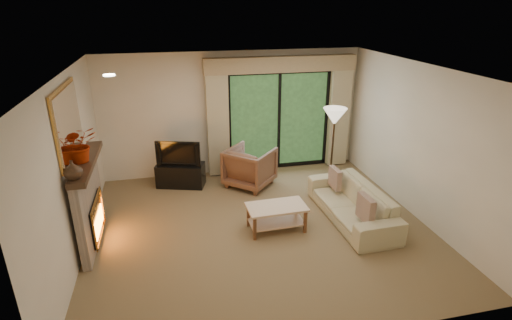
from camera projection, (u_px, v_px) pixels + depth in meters
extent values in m
plane|color=olive|center=(260.00, 227.00, 6.67)|extent=(5.50, 5.50, 0.00)
plane|color=silver|center=(261.00, 70.00, 5.71)|extent=(5.50, 5.50, 0.00)
plane|color=beige|center=(233.00, 114.00, 8.45)|extent=(5.00, 0.00, 5.00)
plane|color=beige|center=(319.00, 244.00, 3.93)|extent=(5.00, 0.00, 5.00)
plane|color=beige|center=(71.00, 171.00, 5.62)|extent=(0.00, 5.00, 5.00)
plane|color=beige|center=(418.00, 142.00, 6.76)|extent=(0.00, 5.00, 5.00)
cube|color=tan|center=(218.00, 121.00, 8.27)|extent=(0.45, 0.18, 2.35)
cube|color=tan|center=(339.00, 114.00, 8.83)|extent=(0.45, 0.18, 2.35)
cube|color=tan|center=(281.00, 64.00, 8.15)|extent=(3.20, 0.24, 0.32)
cube|color=black|center=(181.00, 175.00, 8.11)|extent=(1.03, 0.68, 0.47)
imported|color=black|center=(179.00, 152.00, 7.92)|extent=(0.88, 0.37, 0.51)
imported|color=brown|center=(250.00, 167.00, 8.07)|extent=(1.22, 1.22, 0.80)
imported|color=#BFB286|center=(352.00, 203.00, 6.84)|extent=(0.87, 2.09, 0.60)
cube|color=#502925|center=(366.00, 209.00, 6.21)|extent=(0.12, 0.42, 0.41)
cube|color=#502925|center=(335.00, 178.00, 7.29)|extent=(0.11, 0.38, 0.37)
imported|color=#392618|center=(73.00, 170.00, 5.15)|extent=(0.28, 0.28, 0.26)
imported|color=#952305|center=(79.00, 144.00, 5.66)|extent=(0.59, 0.55, 0.52)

